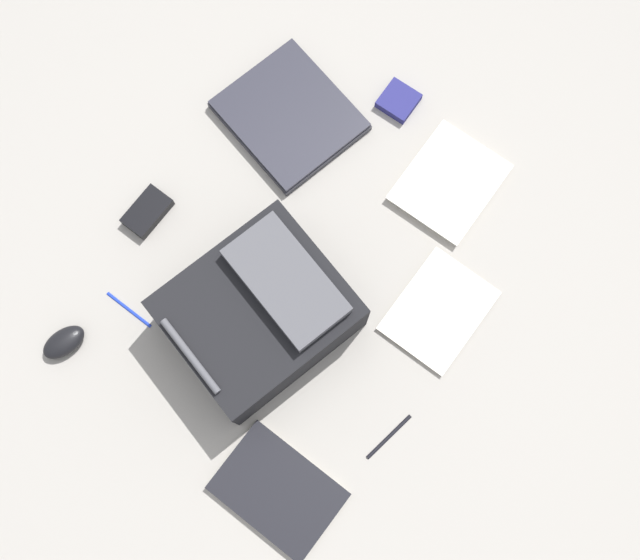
{
  "coord_description": "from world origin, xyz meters",
  "views": [
    {
      "loc": [
        -0.22,
        0.35,
        1.8
      ],
      "look_at": [
        0.03,
        0.0,
        0.02
      ],
      "focal_mm": 42.97,
      "sensor_mm": 36.0,
      "label": 1
    }
  ],
  "objects_px": {
    "backpack": "(260,312)",
    "book_manual": "(278,491)",
    "book_red": "(439,311)",
    "computer_mouse": "(64,342)",
    "pen_blue": "(389,437)",
    "book_comic": "(449,183)",
    "power_brick": "(147,212)",
    "earbud_pouch": "(398,101)",
    "pen_black": "(129,310)",
    "laptop": "(289,115)"
  },
  "relations": [
    {
      "from": "book_manual",
      "to": "power_brick",
      "type": "distance_m",
      "value": 0.74
    },
    {
      "from": "laptop",
      "to": "book_manual",
      "type": "relative_size",
      "value": 1.35
    },
    {
      "from": "computer_mouse",
      "to": "pen_blue",
      "type": "distance_m",
      "value": 0.79
    },
    {
      "from": "backpack",
      "to": "pen_blue",
      "type": "xyz_separation_m",
      "value": [
        -0.4,
        0.05,
        -0.08
      ]
    },
    {
      "from": "pen_black",
      "to": "earbud_pouch",
      "type": "bearing_deg",
      "value": -105.13
    },
    {
      "from": "laptop",
      "to": "book_comic",
      "type": "height_order",
      "value": "laptop"
    },
    {
      "from": "book_red",
      "to": "computer_mouse",
      "type": "relative_size",
      "value": 2.4
    },
    {
      "from": "backpack",
      "to": "power_brick",
      "type": "height_order",
      "value": "backpack"
    },
    {
      "from": "laptop",
      "to": "computer_mouse",
      "type": "height_order",
      "value": "computer_mouse"
    },
    {
      "from": "power_brick",
      "to": "pen_black",
      "type": "height_order",
      "value": "power_brick"
    },
    {
      "from": "book_red",
      "to": "power_brick",
      "type": "bearing_deg",
      "value": 16.37
    },
    {
      "from": "computer_mouse",
      "to": "power_brick",
      "type": "bearing_deg",
      "value": -64.51
    },
    {
      "from": "book_manual",
      "to": "pen_black",
      "type": "relative_size",
      "value": 2.05
    },
    {
      "from": "book_manual",
      "to": "book_comic",
      "type": "relative_size",
      "value": 1.08
    },
    {
      "from": "backpack",
      "to": "pen_blue",
      "type": "height_order",
      "value": "backpack"
    },
    {
      "from": "earbud_pouch",
      "to": "computer_mouse",
      "type": "bearing_deg",
      "value": 73.25
    },
    {
      "from": "laptop",
      "to": "power_brick",
      "type": "height_order",
      "value": "laptop"
    },
    {
      "from": "book_manual",
      "to": "power_brick",
      "type": "relative_size",
      "value": 2.33
    },
    {
      "from": "computer_mouse",
      "to": "earbud_pouch",
      "type": "distance_m",
      "value": 1.01
    },
    {
      "from": "book_comic",
      "to": "earbud_pouch",
      "type": "distance_m",
      "value": 0.25
    },
    {
      "from": "laptop",
      "to": "book_comic",
      "type": "relative_size",
      "value": 1.46
    },
    {
      "from": "book_red",
      "to": "pen_blue",
      "type": "xyz_separation_m",
      "value": [
        -0.07,
        0.31,
        -0.0
      ]
    },
    {
      "from": "power_brick",
      "to": "book_manual",
      "type": "bearing_deg",
      "value": 151.98
    },
    {
      "from": "pen_blue",
      "to": "computer_mouse",
      "type": "bearing_deg",
      "value": 19.58
    },
    {
      "from": "book_red",
      "to": "computer_mouse",
      "type": "bearing_deg",
      "value": 40.52
    },
    {
      "from": "book_comic",
      "to": "power_brick",
      "type": "distance_m",
      "value": 0.75
    },
    {
      "from": "computer_mouse",
      "to": "pen_black",
      "type": "xyz_separation_m",
      "value": [
        -0.07,
        -0.15,
        -0.02
      ]
    },
    {
      "from": "book_comic",
      "to": "power_brick",
      "type": "xyz_separation_m",
      "value": [
        0.56,
        0.5,
        0.0
      ]
    },
    {
      "from": "backpack",
      "to": "computer_mouse",
      "type": "height_order",
      "value": "backpack"
    },
    {
      "from": "book_manual",
      "to": "power_brick",
      "type": "height_order",
      "value": "power_brick"
    },
    {
      "from": "backpack",
      "to": "pen_black",
      "type": "relative_size",
      "value": 3.35
    },
    {
      "from": "pen_black",
      "to": "laptop",
      "type": "bearing_deg",
      "value": -91.91
    },
    {
      "from": "power_brick",
      "to": "earbud_pouch",
      "type": "height_order",
      "value": "power_brick"
    },
    {
      "from": "laptop",
      "to": "power_brick",
      "type": "bearing_deg",
      "value": 71.94
    },
    {
      "from": "book_comic",
      "to": "pen_black",
      "type": "distance_m",
      "value": 0.84
    },
    {
      "from": "backpack",
      "to": "book_manual",
      "type": "bearing_deg",
      "value": 131.57
    },
    {
      "from": "book_red",
      "to": "pen_black",
      "type": "distance_m",
      "value": 0.74
    },
    {
      "from": "computer_mouse",
      "to": "book_manual",
      "type": "bearing_deg",
      "value": -159.22
    },
    {
      "from": "book_red",
      "to": "laptop",
      "type": "bearing_deg",
      "value": -18.7
    },
    {
      "from": "book_red",
      "to": "pen_blue",
      "type": "distance_m",
      "value": 0.32
    },
    {
      "from": "laptop",
      "to": "earbud_pouch",
      "type": "height_order",
      "value": "laptop"
    },
    {
      "from": "book_manual",
      "to": "earbud_pouch",
      "type": "height_order",
      "value": "earbud_pouch"
    },
    {
      "from": "laptop",
      "to": "book_manual",
      "type": "distance_m",
      "value": 0.92
    },
    {
      "from": "laptop",
      "to": "computer_mouse",
      "type": "distance_m",
      "value": 0.78
    },
    {
      "from": "book_red",
      "to": "earbud_pouch",
      "type": "bearing_deg",
      "value": -45.71
    },
    {
      "from": "book_comic",
      "to": "earbud_pouch",
      "type": "relative_size",
      "value": 2.93
    },
    {
      "from": "backpack",
      "to": "book_red",
      "type": "relative_size",
      "value": 1.79
    },
    {
      "from": "power_brick",
      "to": "laptop",
      "type": "bearing_deg",
      "value": -108.06
    },
    {
      "from": "book_comic",
      "to": "earbud_pouch",
      "type": "bearing_deg",
      "value": -25.82
    },
    {
      "from": "backpack",
      "to": "pen_blue",
      "type": "distance_m",
      "value": 0.41
    }
  ]
}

